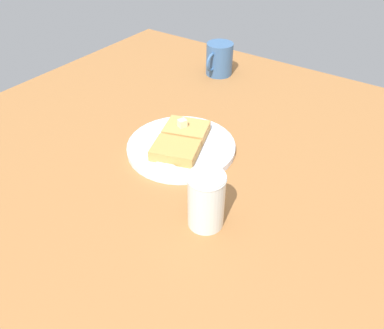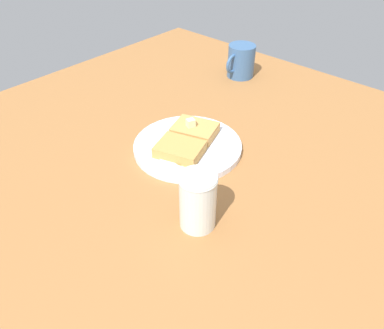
{
  "view_description": "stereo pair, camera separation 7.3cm",
  "coord_description": "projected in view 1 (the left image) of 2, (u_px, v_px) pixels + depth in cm",
  "views": [
    {
      "loc": [
        58.07,
        44.63,
        53.06
      ],
      "look_at": [
        10.85,
        11.79,
        7.36
      ],
      "focal_mm": 35.0,
      "sensor_mm": 36.0,
      "label": 1
    },
    {
      "loc": [
        53.51,
        50.38,
        53.06
      ],
      "look_at": [
        10.85,
        11.79,
        7.36
      ],
      "focal_mm": 35.0,
      "sensor_mm": 36.0,
      "label": 2
    }
  ],
  "objects": [
    {
      "name": "syrup_jar",
      "position": [
        206.0,
        201.0,
        0.64
      ],
      "size": [
        6.68,
        6.68,
        10.96
      ],
      "color": "#4B1E07",
      "rests_on": "table_surface"
    },
    {
      "name": "plate",
      "position": [
        181.0,
        147.0,
        0.84
      ],
      "size": [
        24.4,
        24.4,
        1.47
      ],
      "color": "white",
      "rests_on": "table_surface"
    },
    {
      "name": "toast_slice_middle",
      "position": [
        175.0,
        150.0,
        0.8
      ],
      "size": [
        10.24,
        11.58,
        2.4
      ],
      "primitive_type": "cube",
      "rotation": [
        0.0,
        0.0,
        0.32
      ],
      "color": "tan",
      "rests_on": "plate"
    },
    {
      "name": "table_surface",
      "position": [
        177.0,
        143.0,
        0.89
      ],
      "size": [
        110.56,
        110.56,
        2.86
      ],
      "primitive_type": "cube",
      "color": "#A16938",
      "rests_on": "ground"
    },
    {
      "name": "fork",
      "position": [
        173.0,
        167.0,
        0.77
      ],
      "size": [
        3.12,
        16.06,
        0.36
      ],
      "color": "silver",
      "rests_on": "plate"
    },
    {
      "name": "butter_pat_primary",
      "position": [
        183.0,
        123.0,
        0.85
      ],
      "size": [
        2.29,
        2.19,
        1.8
      ],
      "primitive_type": "cube",
      "rotation": [
        0.0,
        0.0,
        2.75
      ],
      "color": "beige",
      "rests_on": "toast_slice_left"
    },
    {
      "name": "toast_slice_left",
      "position": [
        186.0,
        130.0,
        0.86
      ],
      "size": [
        10.24,
        11.58,
        2.4
      ],
      "primitive_type": "cube",
      "rotation": [
        0.0,
        0.0,
        0.32
      ],
      "color": "tan",
      "rests_on": "plate"
    },
    {
      "name": "coffee_mug",
      "position": [
        219.0,
        59.0,
        1.13
      ],
      "size": [
        11.09,
        8.02,
        9.58
      ],
      "color": "#3B6293",
      "rests_on": "table_surface"
    }
  ]
}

